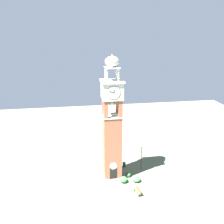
% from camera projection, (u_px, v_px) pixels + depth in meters
% --- Properties ---
extents(ground, '(80.00, 80.00, 0.00)m').
position_uv_depth(ground, '(112.00, 176.00, 41.84)').
color(ground, '#5B664C').
extents(clock_tower, '(3.25, 3.25, 18.99)m').
position_uv_depth(clock_tower, '(112.00, 130.00, 39.42)').
color(clock_tower, '#93543D').
rests_on(clock_tower, ground).
extents(park_bench, '(0.73, 1.65, 0.95)m').
position_uv_depth(park_bench, '(138.00, 191.00, 37.28)').
color(park_bench, brown).
rests_on(park_bench, ground).
extents(lamp_post, '(0.36, 0.36, 4.00)m').
position_uv_depth(lamp_post, '(141.00, 153.00, 43.35)').
color(lamp_post, black).
rests_on(lamp_post, ground).
extents(trash_bin, '(0.52, 0.52, 0.80)m').
position_uv_depth(trash_bin, '(124.00, 164.00, 44.65)').
color(trash_bin, '#2D2D33').
rests_on(trash_bin, ground).
extents(shrub_near_entry, '(0.73, 0.73, 0.74)m').
position_uv_depth(shrub_near_entry, '(128.00, 175.00, 41.57)').
color(shrub_near_entry, '#336638').
rests_on(shrub_near_entry, ground).
extents(shrub_left_of_tower, '(1.20, 1.20, 0.90)m').
position_uv_depth(shrub_left_of_tower, '(124.00, 180.00, 40.11)').
color(shrub_left_of_tower, '#336638').
rests_on(shrub_left_of_tower, ground).
extents(shrub_behind_bench, '(1.30, 1.30, 0.76)m').
position_uv_depth(shrub_behind_bench, '(136.00, 179.00, 40.33)').
color(shrub_behind_bench, '#336638').
rests_on(shrub_behind_bench, ground).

